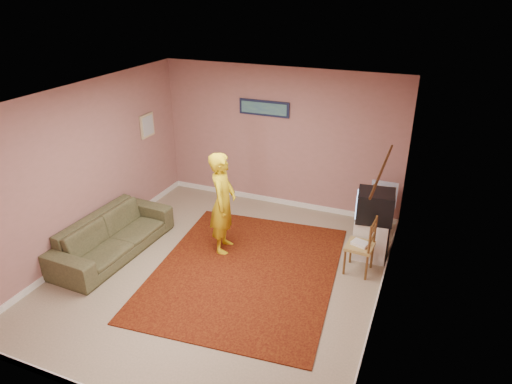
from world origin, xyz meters
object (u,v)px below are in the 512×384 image
at_px(sofa, 113,235).
at_px(person, 223,203).
at_px(tv_cabinet, 371,238).
at_px(chair_b, 361,240).
at_px(crt_tv, 375,206).
at_px(chair_a, 381,208).

xyz_separation_m(sofa, person, (1.56, 0.76, 0.51)).
relative_size(tv_cabinet, person, 0.39).
distance_m(tv_cabinet, chair_b, 0.54).
bearing_deg(tv_cabinet, crt_tv, -172.72).
xyz_separation_m(chair_a, person, (-2.22, -1.35, 0.29)).
relative_size(tv_cabinet, chair_a, 1.38).
bearing_deg(crt_tv, tv_cabinet, 0.00).
bearing_deg(sofa, chair_a, -58.63).
bearing_deg(tv_cabinet, person, -162.89).
xyz_separation_m(chair_b, sofa, (-3.65, -0.95, -0.23)).
bearing_deg(chair_a, tv_cabinet, -93.48).
bearing_deg(chair_b, sofa, -71.58).
bearing_deg(person, crt_tv, -85.42).
relative_size(chair_a, chair_b, 0.98).
bearing_deg(sofa, tv_cabinet, -66.92).
xyz_separation_m(chair_a, chair_b, (-0.12, -1.16, 0.01)).
bearing_deg(tv_cabinet, sofa, -159.12).
distance_m(tv_cabinet, person, 2.35).
bearing_deg(crt_tv, chair_a, 80.07).
xyz_separation_m(tv_cabinet, person, (-2.19, -0.68, 0.50)).
distance_m(crt_tv, person, 2.29).
distance_m(chair_b, sofa, 3.78).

